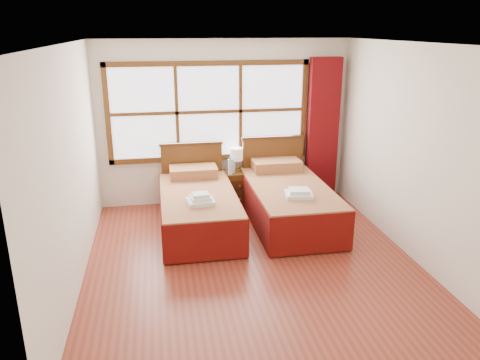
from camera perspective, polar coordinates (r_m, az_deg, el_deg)
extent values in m
plane|color=maroon|center=(5.85, 1.50, -10.04)|extent=(4.50, 4.50, 0.00)
plane|color=white|center=(5.16, 1.74, 16.31)|extent=(4.50, 4.50, 0.00)
plane|color=silver|center=(7.52, -1.90, 6.93)|extent=(4.00, 0.00, 4.00)
plane|color=silver|center=(5.34, -19.91, 1.11)|extent=(0.00, 4.50, 4.50)
plane|color=silver|center=(6.08, 20.42, 3.06)|extent=(0.00, 4.50, 4.50)
cube|color=white|center=(7.42, -3.81, 8.32)|extent=(3.00, 0.02, 1.40)
cube|color=#553012|center=(7.56, -3.68, 2.76)|extent=(3.16, 0.06, 0.08)
cube|color=#553012|center=(7.31, -3.92, 14.02)|extent=(3.16, 0.06, 0.08)
cube|color=#553012|center=(7.39, -15.85, 7.64)|extent=(0.08, 0.06, 1.56)
cube|color=#553012|center=(7.72, 7.76, 8.59)|extent=(0.08, 0.06, 1.56)
cube|color=#553012|center=(7.36, -7.70, 8.12)|extent=(0.05, 0.05, 1.40)
cube|color=#553012|center=(7.47, 0.06, 8.43)|extent=(0.05, 0.05, 1.40)
cube|color=#553012|center=(7.40, -3.80, 8.29)|extent=(3.00, 0.05, 0.05)
cube|color=#650A0D|center=(7.80, 10.04, 6.10)|extent=(0.50, 0.16, 2.30)
cube|color=#42230D|center=(6.73, -5.05, -4.78)|extent=(0.92, 1.85, 0.30)
cube|color=maroon|center=(6.62, -5.12, -2.58)|extent=(1.03, 2.05, 0.25)
cube|color=#670F0A|center=(6.66, -9.53, -4.04)|extent=(0.03, 2.05, 0.51)
cube|color=#670F0A|center=(6.74, -0.69, -3.51)|extent=(0.03, 2.05, 0.51)
cube|color=#670F0A|center=(5.75, -4.13, -7.54)|extent=(1.03, 0.03, 0.51)
cube|color=maroon|center=(7.26, -5.71, 1.00)|extent=(0.72, 0.42, 0.16)
cube|color=#553012|center=(7.55, -5.85, 0.64)|extent=(0.96, 0.06, 1.00)
cube|color=#42230D|center=(7.41, -5.97, 4.42)|extent=(1.00, 0.08, 0.04)
cube|color=#42230D|center=(6.95, 5.94, -3.96)|extent=(0.97, 1.93, 0.32)
cube|color=maroon|center=(6.85, 6.02, -1.72)|extent=(1.08, 2.15, 0.26)
cube|color=#670F0A|center=(6.78, 1.57, -3.26)|extent=(0.03, 2.15, 0.54)
cube|color=#670F0A|center=(7.07, 10.20, -2.64)|extent=(0.03, 2.15, 0.54)
cube|color=#670F0A|center=(5.97, 8.79, -6.58)|extent=(1.08, 0.03, 0.54)
cube|color=maroon|center=(7.50, 4.44, 1.83)|extent=(0.76, 0.44, 0.17)
cube|color=#553012|center=(7.75, 3.99, 1.34)|extent=(1.01, 0.06, 1.05)
cube|color=#42230D|center=(7.61, 4.08, 5.20)|extent=(1.05, 0.08, 0.04)
cube|color=#553012|center=(7.57, -0.31, -0.99)|extent=(0.42, 0.37, 0.56)
cube|color=#42230D|center=(7.43, -0.05, -2.30)|extent=(0.37, 0.02, 0.17)
cube|color=#42230D|center=(7.35, -0.05, -0.67)|extent=(0.37, 0.02, 0.17)
sphere|color=#B68A3D|center=(7.41, -0.02, -2.35)|extent=(0.03, 0.03, 0.03)
sphere|color=#B68A3D|center=(7.34, -0.02, -0.72)|extent=(0.03, 0.03, 0.03)
cube|color=white|center=(6.17, -4.81, -2.64)|extent=(0.37, 0.33, 0.05)
cube|color=white|center=(6.16, -4.82, -2.20)|extent=(0.28, 0.25, 0.05)
cube|color=white|center=(6.14, -4.83, -1.80)|extent=(0.23, 0.20, 0.04)
cube|color=white|center=(6.38, 7.20, -1.78)|extent=(0.40, 0.37, 0.06)
cube|color=white|center=(6.36, 7.22, -1.33)|extent=(0.30, 0.27, 0.05)
cylinder|color=#B39039|center=(7.51, -0.42, 1.16)|extent=(0.12, 0.12, 0.02)
cylinder|color=#B39039|center=(7.48, -0.42, 1.85)|extent=(0.03, 0.03, 0.16)
cylinder|color=silver|center=(7.43, -0.43, 3.19)|extent=(0.20, 0.20, 0.20)
cylinder|color=#A3BFD1|center=(7.33, -1.21, 1.62)|extent=(0.07, 0.07, 0.24)
cylinder|color=blue|center=(7.29, -1.22, 2.65)|extent=(0.04, 0.04, 0.03)
cylinder|color=#A3BFD1|center=(7.42, -0.85, 1.66)|extent=(0.06, 0.06, 0.20)
cylinder|color=blue|center=(7.39, -0.85, 2.50)|extent=(0.03, 0.03, 0.03)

